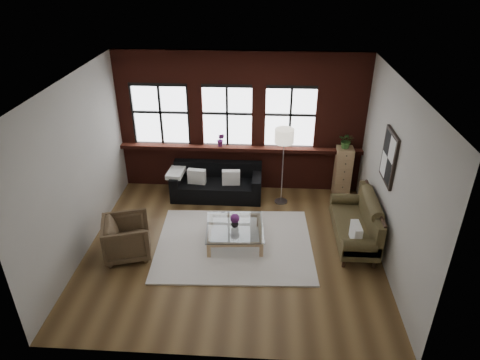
# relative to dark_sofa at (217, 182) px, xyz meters

# --- Properties ---
(floor) EXTENTS (5.50, 5.50, 0.00)m
(floor) POSITION_rel_dark_sofa_xyz_m (0.51, -1.90, -0.37)
(floor) COLOR #51381D
(floor) RESTS_ON ground
(ceiling) EXTENTS (5.50, 5.50, 0.00)m
(ceiling) POSITION_rel_dark_sofa_xyz_m (0.51, -1.90, 2.83)
(ceiling) COLOR white
(ceiling) RESTS_ON ground
(wall_back) EXTENTS (5.50, 0.00, 5.50)m
(wall_back) POSITION_rel_dark_sofa_xyz_m (0.51, 0.60, 1.23)
(wall_back) COLOR #ACA9A0
(wall_back) RESTS_ON ground
(wall_front) EXTENTS (5.50, 0.00, 5.50)m
(wall_front) POSITION_rel_dark_sofa_xyz_m (0.51, -4.40, 1.23)
(wall_front) COLOR #ACA9A0
(wall_front) RESTS_ON ground
(wall_left) EXTENTS (0.00, 5.00, 5.00)m
(wall_left) POSITION_rel_dark_sofa_xyz_m (-2.24, -1.90, 1.23)
(wall_left) COLOR #ACA9A0
(wall_left) RESTS_ON ground
(wall_right) EXTENTS (0.00, 5.00, 5.00)m
(wall_right) POSITION_rel_dark_sofa_xyz_m (3.26, -1.90, 1.23)
(wall_right) COLOR #ACA9A0
(wall_right) RESTS_ON ground
(brick_backwall) EXTENTS (5.50, 0.12, 3.20)m
(brick_backwall) POSITION_rel_dark_sofa_xyz_m (0.51, 0.54, 1.23)
(brick_backwall) COLOR #481811
(brick_backwall) RESTS_ON floor
(sill_ledge) EXTENTS (5.50, 0.30, 0.08)m
(sill_ledge) POSITION_rel_dark_sofa_xyz_m (0.51, 0.45, 0.67)
(sill_ledge) COLOR #481811
(sill_ledge) RESTS_ON brick_backwall
(window_left) EXTENTS (1.38, 0.10, 1.50)m
(window_left) POSITION_rel_dark_sofa_xyz_m (-1.29, 0.55, 1.38)
(window_left) COLOR black
(window_left) RESTS_ON brick_backwall
(window_mid) EXTENTS (1.38, 0.10, 1.50)m
(window_mid) POSITION_rel_dark_sofa_xyz_m (0.21, 0.55, 1.38)
(window_mid) COLOR black
(window_mid) RESTS_ON brick_backwall
(window_right) EXTENTS (1.38, 0.10, 1.50)m
(window_right) POSITION_rel_dark_sofa_xyz_m (1.61, 0.55, 1.38)
(window_right) COLOR black
(window_right) RESTS_ON brick_backwall
(wall_poster) EXTENTS (0.05, 0.74, 0.94)m
(wall_poster) POSITION_rel_dark_sofa_xyz_m (3.23, -1.60, 1.48)
(wall_poster) COLOR black
(wall_poster) RESTS_ON wall_right
(shag_rug) EXTENTS (3.05, 2.45, 0.03)m
(shag_rug) POSITION_rel_dark_sofa_xyz_m (0.53, -1.81, -0.35)
(shag_rug) COLOR beige
(shag_rug) RESTS_ON floor
(dark_sofa) EXTENTS (2.03, 0.82, 0.73)m
(dark_sofa) POSITION_rel_dark_sofa_xyz_m (0.00, 0.00, 0.00)
(dark_sofa) COLOR black
(dark_sofa) RESTS_ON floor
(pillow_a) EXTENTS (0.41, 0.18, 0.34)m
(pillow_a) POSITION_rel_dark_sofa_xyz_m (-0.43, -0.10, 0.19)
(pillow_a) COLOR white
(pillow_a) RESTS_ON dark_sofa
(pillow_b) EXTENTS (0.41, 0.17, 0.34)m
(pillow_b) POSITION_rel_dark_sofa_xyz_m (0.34, -0.10, 0.19)
(pillow_b) COLOR white
(pillow_b) RESTS_ON dark_sofa
(vintage_settee) EXTENTS (0.79, 1.78, 0.95)m
(vintage_settee) POSITION_rel_dark_sofa_xyz_m (2.81, -1.57, 0.11)
(vintage_settee) COLOR #40371D
(vintage_settee) RESTS_ON floor
(pillow_settee) EXTENTS (0.16, 0.39, 0.34)m
(pillow_settee) POSITION_rel_dark_sofa_xyz_m (2.73, -2.11, 0.22)
(pillow_settee) COLOR white
(pillow_settee) RESTS_ON vintage_settee
(armchair) EXTENTS (1.02, 1.01, 0.75)m
(armchair) POSITION_rel_dark_sofa_xyz_m (-1.41, -2.22, 0.01)
(armchair) COLOR #463623
(armchair) RESTS_ON floor
(coffee_table) EXTENTS (1.17, 1.17, 0.37)m
(coffee_table) POSITION_rel_dark_sofa_xyz_m (0.54, -1.72, -0.19)
(coffee_table) COLOR tan
(coffee_table) RESTS_ON shag_rug
(vase) EXTENTS (0.16, 0.16, 0.15)m
(vase) POSITION_rel_dark_sofa_xyz_m (0.54, -1.72, 0.06)
(vase) COLOR #B2B2B2
(vase) RESTS_ON coffee_table
(flowers) EXTENTS (0.18, 0.18, 0.18)m
(flowers) POSITION_rel_dark_sofa_xyz_m (0.54, -1.72, 0.18)
(flowers) COLOR #652368
(flowers) RESTS_ON vase
(drawer_chest) EXTENTS (0.36, 0.36, 1.17)m
(drawer_chest) POSITION_rel_dark_sofa_xyz_m (2.85, 0.28, 0.22)
(drawer_chest) COLOR tan
(drawer_chest) RESTS_ON floor
(potted_plant_top) EXTENTS (0.41, 0.39, 0.36)m
(potted_plant_top) POSITION_rel_dark_sofa_xyz_m (2.85, 0.28, 0.99)
(potted_plant_top) COLOR #2D5923
(potted_plant_top) RESTS_ON drawer_chest
(floor_lamp) EXTENTS (0.40, 0.40, 1.91)m
(floor_lamp) POSITION_rel_dark_sofa_xyz_m (1.47, -0.17, 0.59)
(floor_lamp) COLOR #A5A5A8
(floor_lamp) RESTS_ON floor
(sill_plant) EXTENTS (0.21, 0.18, 0.32)m
(sill_plant) POSITION_rel_dark_sofa_xyz_m (0.07, 0.42, 0.87)
(sill_plant) COLOR #652368
(sill_plant) RESTS_ON sill_ledge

